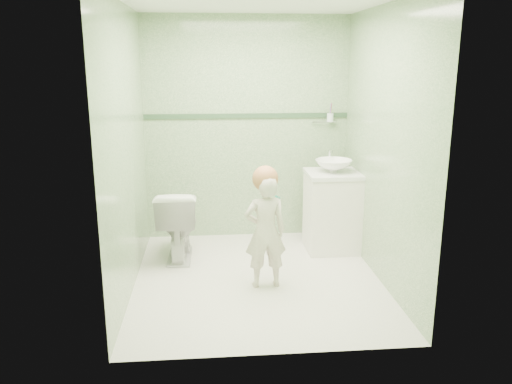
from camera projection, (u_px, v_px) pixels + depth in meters
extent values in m
plane|color=white|center=(257.00, 279.00, 4.72)|extent=(2.50, 2.50, 0.00)
cube|color=gray|center=(247.00, 130.00, 5.62)|extent=(2.20, 0.04, 2.40)
cube|color=gray|center=(276.00, 182.00, 3.21)|extent=(2.20, 0.04, 2.40)
cube|color=gray|center=(127.00, 151.00, 4.32)|extent=(0.04, 2.50, 2.40)
cube|color=gray|center=(383.00, 147.00, 4.51)|extent=(0.04, 2.50, 2.40)
plane|color=white|center=(258.00, 0.00, 4.12)|extent=(2.50, 2.50, 0.00)
cube|color=#2E4B31|center=(247.00, 116.00, 5.57)|extent=(2.20, 0.02, 0.05)
cube|color=white|center=(332.00, 213.00, 5.36)|extent=(0.52, 0.50, 0.80)
cube|color=white|center=(333.00, 174.00, 5.26)|extent=(0.54, 0.52, 0.04)
imported|color=white|center=(334.00, 166.00, 5.24)|extent=(0.37, 0.37, 0.13)
cylinder|color=silver|center=(329.00, 157.00, 5.42)|extent=(0.03, 0.03, 0.18)
cylinder|color=silver|center=(331.00, 150.00, 5.35)|extent=(0.02, 0.12, 0.02)
cylinder|color=silver|center=(324.00, 122.00, 5.63)|extent=(0.26, 0.02, 0.02)
cylinder|color=silver|center=(330.00, 117.00, 5.60)|extent=(0.07, 0.07, 0.09)
cylinder|color=#774FA5|center=(330.00, 111.00, 5.57)|extent=(0.01, 0.01, 0.17)
cylinder|color=#B5452D|center=(331.00, 111.00, 5.59)|extent=(0.01, 0.01, 0.17)
imported|color=white|center=(178.00, 224.00, 5.15)|extent=(0.41, 0.70, 0.71)
imported|color=beige|center=(265.00, 232.00, 4.46)|extent=(0.38, 0.27, 1.00)
sphere|color=#B16F44|center=(265.00, 179.00, 4.37)|extent=(0.22, 0.22, 0.22)
cylinder|color=#15927C|center=(278.00, 197.00, 4.26)|extent=(0.07, 0.14, 0.06)
cube|color=white|center=(270.00, 191.00, 4.29)|extent=(0.03, 0.03, 0.02)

